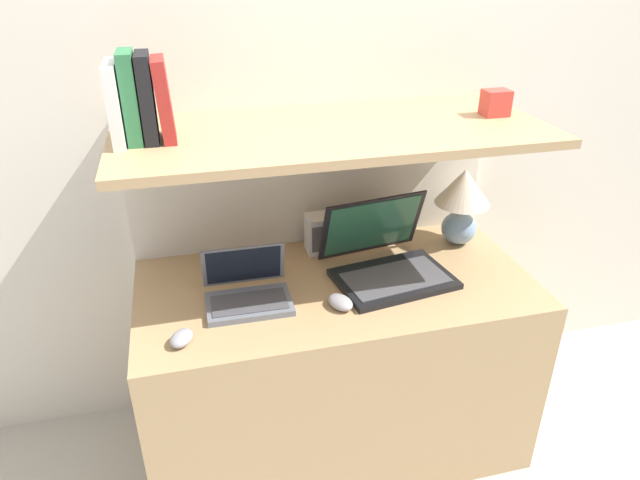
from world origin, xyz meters
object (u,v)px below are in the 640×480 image
Objects in this scene: book_white at (115,104)px; book_black at (147,98)px; table_lamp at (462,198)px; book_green at (130,98)px; book_red at (164,100)px; laptop_small at (247,292)px; computer_mouse at (340,302)px; shelf_gadget at (496,103)px; router_box at (319,234)px; second_mouse at (182,338)px; laptop_large at (387,261)px.

book_white is 0.09m from book_black.
book_white is (-1.16, -0.10, 0.45)m from table_lamp.
book_green is at bearing 0.00° from book_white.
book_red is (0.13, 0.00, 0.00)m from book_white.
laptop_small is 1.12× the size of book_black.
computer_mouse is (-0.56, -0.31, -0.17)m from table_lamp.
computer_mouse is 0.87m from book_green.
laptop_small is at bearing -25.33° from book_black.
book_white is 1.18m from shelf_gadget.
router_box is at bearing 17.02° from book_black.
router_box is (-0.53, 0.07, -0.11)m from table_lamp.
router_box is 0.83m from book_green.
book_black reaches higher than shelf_gadget.
shelf_gadget is at bearing 0.00° from book_black.
book_red is (-0.19, 0.11, 0.60)m from laptop_small.
book_white is at bearing -175.11° from table_lamp.
router_box is (0.03, 0.38, 0.05)m from computer_mouse.
book_white reaches higher than shelf_gadget.
laptop_small is 0.69m from book_white.
table_lamp reaches higher than router_box.
laptop_small is at bearing -21.69° from book_green.
book_black reaches higher than second_mouse.
book_white is at bearing 180.00° from book_green.
table_lamp is 0.88m from laptop_small.
book_black is (-0.51, 0.22, 0.63)m from computer_mouse.
computer_mouse is 1.10× the size of second_mouse.
book_black reaches higher than table_lamp.
book_white is 2.66× the size of shelf_gadget.
laptop_small is (-0.84, -0.21, -0.15)m from table_lamp.
book_green reaches higher than router_box.
book_green reaches higher than laptop_small.
laptop_large is 0.74m from second_mouse.
shelf_gadget reaches higher than laptop_large.
second_mouse is at bearing -172.53° from computer_mouse.
computer_mouse is 0.49× the size of book_red.
shelf_gadget reaches higher than second_mouse.
book_black is (-0.23, 0.11, 0.61)m from laptop_small.
router_box is at bearing 15.80° from book_green.
laptop_small is 2.39× the size of computer_mouse.
computer_mouse is (-0.21, -0.16, -0.03)m from laptop_large.
laptop_small is 1.18× the size of book_red.
table_lamp reaches higher than laptop_large.
book_red is at bearing -174.49° from table_lamp.
book_red is at bearing 149.56° from laptop_small.
book_red is 2.76× the size of shelf_gadget.
laptop_large reaches higher than laptop_small.
second_mouse is 0.69m from book_black.
second_mouse is 0.41× the size of book_green.
laptop_small reaches higher than computer_mouse.
shelf_gadget is at bearing 8.80° from laptop_large.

